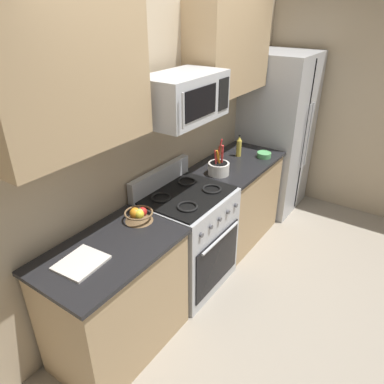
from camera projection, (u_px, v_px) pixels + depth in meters
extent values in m
plane|color=gray|center=(253.00, 310.00, 3.15)|extent=(16.00, 16.00, 0.00)
cube|color=tan|center=(150.00, 143.00, 3.08)|extent=(8.00, 0.10, 2.60)
cube|color=tan|center=(116.00, 301.00, 2.64)|extent=(0.97, 0.59, 0.88)
cube|color=black|center=(110.00, 250.00, 2.42)|extent=(1.01, 0.63, 0.03)
cube|color=#B2B5BA|center=(187.00, 240.00, 3.28)|extent=(0.76, 0.63, 0.91)
cube|color=black|center=(217.00, 261.00, 3.16)|extent=(0.67, 0.01, 0.51)
cylinder|color=#B2B5BA|center=(221.00, 237.00, 3.03)|extent=(0.57, 0.02, 0.02)
cube|color=black|center=(187.00, 195.00, 3.06)|extent=(0.73, 0.57, 0.02)
cube|color=#B2B5BA|center=(160.00, 178.00, 3.17)|extent=(0.76, 0.06, 0.18)
torus|color=black|center=(187.00, 207.00, 2.86)|extent=(0.17, 0.17, 0.02)
torus|color=black|center=(212.00, 189.00, 3.12)|extent=(0.17, 0.17, 0.02)
torus|color=black|center=(161.00, 197.00, 2.99)|extent=(0.17, 0.17, 0.02)
torus|color=black|center=(187.00, 181.00, 3.26)|extent=(0.17, 0.17, 0.02)
cylinder|color=#4C4C51|center=(202.00, 235.00, 2.76)|extent=(0.04, 0.02, 0.04)
cylinder|color=#4C4C51|center=(211.00, 227.00, 2.86)|extent=(0.04, 0.02, 0.04)
cylinder|color=#4C4C51|center=(220.00, 219.00, 2.96)|extent=(0.04, 0.02, 0.04)
cylinder|color=#4C4C51|center=(228.00, 212.00, 3.06)|extent=(0.04, 0.02, 0.04)
cylinder|color=#4C4C51|center=(236.00, 205.00, 3.16)|extent=(0.04, 0.02, 0.04)
cube|color=tan|center=(235.00, 201.00, 3.95)|extent=(1.00, 0.59, 0.88)
cube|color=black|center=(238.00, 162.00, 3.74)|extent=(1.04, 0.63, 0.03)
cube|color=#B2B5BA|center=(276.00, 134.00, 4.39)|extent=(0.79, 0.70, 1.88)
cube|color=black|center=(305.00, 140.00, 4.21)|extent=(0.01, 0.01, 1.78)
cylinder|color=#B2B5BA|center=(306.00, 137.00, 4.14)|extent=(0.02, 0.02, 0.75)
cylinder|color=#B2B5BA|center=(309.00, 135.00, 4.21)|extent=(0.02, 0.02, 0.75)
cube|color=tan|center=(351.00, 104.00, 4.24)|extent=(0.10, 8.00, 2.60)
cube|color=#B2B5BA|center=(183.00, 97.00, 2.70)|extent=(0.70, 0.40, 0.34)
cube|color=black|center=(201.00, 103.00, 2.55)|extent=(0.39, 0.01, 0.21)
cube|color=black|center=(224.00, 94.00, 2.78)|extent=(0.14, 0.01, 0.24)
cylinder|color=#B2B5BA|center=(183.00, 111.00, 2.35)|extent=(0.02, 0.02, 0.24)
cube|color=tan|center=(67.00, 81.00, 2.00)|extent=(1.00, 0.34, 0.79)
cube|color=tan|center=(229.00, 49.00, 3.32)|extent=(1.03, 0.34, 0.79)
cylinder|color=white|center=(219.00, 169.00, 3.42)|extent=(0.20, 0.20, 0.11)
cylinder|color=black|center=(219.00, 168.00, 3.42)|extent=(0.16, 0.16, 0.10)
cylinder|color=olive|center=(219.00, 158.00, 3.40)|extent=(0.05, 0.06, 0.26)
cylinder|color=red|center=(216.00, 162.00, 3.37)|extent=(0.04, 0.05, 0.22)
cylinder|color=red|center=(218.00, 155.00, 3.39)|extent=(0.06, 0.06, 0.31)
cylinder|color=olive|center=(216.00, 159.00, 3.40)|extent=(0.08, 0.03, 0.24)
cylinder|color=orange|center=(219.00, 161.00, 3.38)|extent=(0.06, 0.05, 0.22)
cylinder|color=red|center=(222.00, 158.00, 3.37)|extent=(0.06, 0.05, 0.28)
cone|color=brown|center=(139.00, 217.00, 2.71)|extent=(0.21, 0.21, 0.07)
torus|color=brown|center=(139.00, 213.00, 2.69)|extent=(0.22, 0.22, 0.01)
sphere|color=red|center=(142.00, 212.00, 2.71)|extent=(0.07, 0.07, 0.07)
sphere|color=orange|center=(135.00, 213.00, 2.70)|extent=(0.08, 0.08, 0.08)
sphere|color=yellow|center=(139.00, 214.00, 2.68)|extent=(0.07, 0.07, 0.07)
sphere|color=#9EB74C|center=(139.00, 213.00, 2.69)|extent=(0.07, 0.07, 0.07)
cube|color=silver|center=(81.00, 263.00, 2.27)|extent=(0.31, 0.27, 0.02)
cylinder|color=gold|center=(239.00, 148.00, 3.81)|extent=(0.05, 0.05, 0.17)
cone|color=gold|center=(239.00, 138.00, 3.76)|extent=(0.05, 0.05, 0.05)
cylinder|color=black|center=(240.00, 136.00, 3.74)|extent=(0.02, 0.02, 0.01)
cylinder|color=#59AD66|center=(264.00, 155.00, 3.80)|extent=(0.14, 0.14, 0.05)
torus|color=#59AD66|center=(264.00, 153.00, 3.79)|extent=(0.15, 0.15, 0.01)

